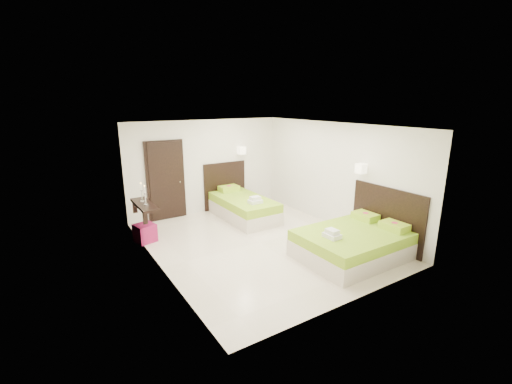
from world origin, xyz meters
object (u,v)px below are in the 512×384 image
bed_double (355,242)px  ottoman (145,233)px  nightstand (246,198)px  bed_single (242,206)px

bed_double → ottoman: size_ratio=5.16×
bed_double → nightstand: bearing=90.1°
bed_single → bed_double: (0.72, -3.35, -0.01)m
bed_single → bed_double: size_ratio=1.04×
bed_double → nightstand: (-0.00, 4.37, -0.12)m
bed_single → ottoman: bed_single is taller
bed_single → nightstand: size_ratio=5.13×
bed_double → ottoman: bed_double is taller
nightstand → bed_single: bearing=-115.1°
bed_double → nightstand: size_ratio=4.94×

